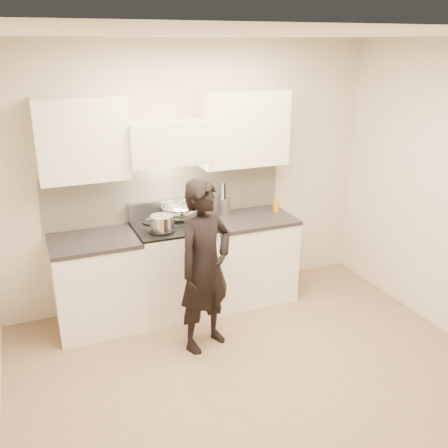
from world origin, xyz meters
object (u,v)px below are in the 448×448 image
object	(u,v)px
wok	(179,210)
person	(205,267)
counter_right	(248,257)
utensil_crock	(223,205)
stove	(175,268)

from	to	relation	value
wok	person	bearing A→B (deg)	-92.14
wok	person	world-z (taller)	person
counter_right	wok	bearing A→B (deg)	172.46
counter_right	utensil_crock	size ratio (longest dim) A/B	2.73
person	wok	bearing A→B (deg)	65.01
counter_right	person	distance (m)	1.10
wok	utensil_crock	bearing A→B (deg)	9.56
wok	utensil_crock	distance (m)	0.52
stove	person	xyz separation A→B (m)	(0.07, -0.72, 0.31)
stove	counter_right	distance (m)	0.83
stove	utensil_crock	size ratio (longest dim) A/B	2.85
stove	counter_right	xyz separation A→B (m)	(0.83, 0.00, -0.01)
wok	person	distance (m)	0.86
stove	person	bearing A→B (deg)	-84.41
stove	wok	size ratio (longest dim) A/B	2.11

